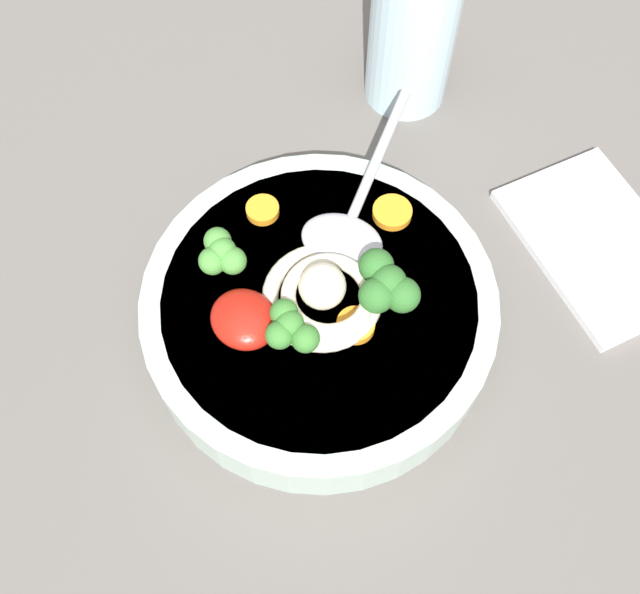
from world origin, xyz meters
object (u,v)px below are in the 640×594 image
(folded_napkin, at_px, (599,243))
(soup_spoon, at_px, (348,225))
(noodle_pile, at_px, (322,296))
(soup_bowl, at_px, (320,311))
(drinking_glass, at_px, (412,36))

(folded_napkin, bearing_deg, soup_spoon, -132.44)
(noodle_pile, bearing_deg, soup_bowl, 146.92)
(noodle_pile, distance_m, drinking_glass, 0.25)
(drinking_glass, bearing_deg, soup_spoon, -64.16)
(soup_bowl, height_order, folded_napkin, soup_bowl)
(soup_bowl, bearing_deg, folded_napkin, 60.56)
(folded_napkin, bearing_deg, soup_bowl, -119.44)
(soup_bowl, xyz_separation_m, drinking_glass, (-0.10, 0.22, 0.04))
(folded_napkin, bearing_deg, drinking_glass, 174.58)
(soup_bowl, bearing_deg, noodle_pile, -33.08)
(soup_spoon, relative_size, drinking_glass, 1.35)
(drinking_glass, height_order, folded_napkin, drinking_glass)
(noodle_pile, xyz_separation_m, folded_napkin, (0.11, 0.21, -0.05))
(soup_bowl, distance_m, drinking_glass, 0.25)
(soup_bowl, height_order, soup_spoon, soup_spoon)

